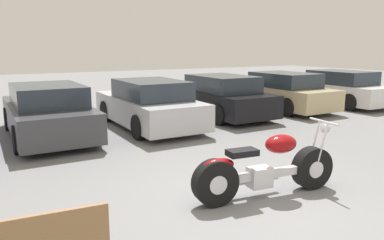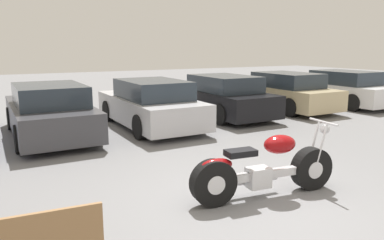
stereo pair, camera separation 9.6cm
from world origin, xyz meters
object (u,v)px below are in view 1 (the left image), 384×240
Objects in this scene: motorcycle at (265,169)px; parked_car_champagne at (280,92)px; parked_car_silver at (149,105)px; parked_car_black at (219,97)px; parked_car_white at (337,89)px; parked_car_dark_grey at (48,112)px.

motorcycle is 0.55× the size of parked_car_champagne.
parked_car_silver is 1.00× the size of parked_car_black.
parked_car_silver is 1.00× the size of parked_car_white.
parked_car_dark_grey and parked_car_black have the same top height.
parked_car_black is at bearing 9.76° from parked_car_silver.
parked_car_champagne is (7.98, 0.36, 0.00)m from parked_car_dark_grey.
motorcycle is 5.54m from parked_car_silver.
parked_car_champagne reaches higher than motorcycle.
parked_car_dark_grey is 1.00× the size of parked_car_black.
motorcycle is 0.55× the size of parked_car_white.
parked_car_white is (8.47, 5.71, 0.20)m from motorcycle.
motorcycle is at bearing -95.04° from parked_car_silver.
parked_car_black is 1.00× the size of parked_car_champagne.
parked_car_black is at bearing 62.21° from motorcycle.
parked_car_dark_grey is at bearing 177.81° from parked_car_silver.
parked_car_silver is at bearing -170.24° from parked_car_black.
parked_car_silver is at bearing -2.19° from parked_car_dark_grey.
parked_car_white is at bearing 1.40° from parked_car_silver.
parked_car_champagne is at bearing 2.57° from parked_car_dark_grey.
motorcycle is 0.55× the size of parked_car_silver.
parked_car_dark_grey is 1.00× the size of parked_car_silver.
parked_car_white is at bearing 0.51° from parked_car_dark_grey.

